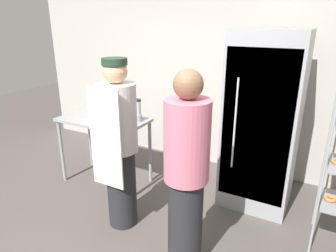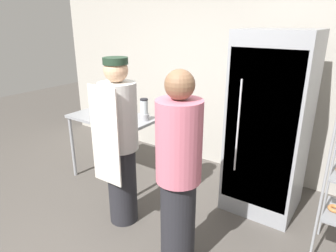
# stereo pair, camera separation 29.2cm
# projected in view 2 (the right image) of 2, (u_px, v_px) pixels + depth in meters

# --- Properties ---
(back_wall) EXTENTS (6.40, 0.12, 2.74)m
(back_wall) POSITION_uv_depth(u_px,v_px,m) (231.00, 74.00, 4.15)
(back_wall) COLOR #ADA89E
(back_wall) RESTS_ON ground_plane
(refrigerator) EXTENTS (0.76, 0.75, 1.99)m
(refrigerator) POSITION_uv_depth(u_px,v_px,m) (269.00, 125.00, 3.24)
(refrigerator) COLOR gray
(refrigerator) RESTS_ON ground_plane
(prep_counter) EXTENTS (1.12, 0.62, 0.89)m
(prep_counter) POSITION_uv_depth(u_px,v_px,m) (113.00, 125.00, 3.92)
(prep_counter) COLOR gray
(prep_counter) RESTS_ON ground_plane
(donut_box) EXTENTS (0.24, 0.23, 0.27)m
(donut_box) POSITION_uv_depth(u_px,v_px,m) (108.00, 117.00, 3.71)
(donut_box) COLOR silver
(donut_box) RESTS_ON prep_counter
(blender_pitcher) EXTENTS (0.12, 0.12, 0.28)m
(blender_pitcher) POSITION_uv_depth(u_px,v_px,m) (144.00, 111.00, 3.70)
(blender_pitcher) COLOR #99999E
(blender_pitcher) RESTS_ON prep_counter
(person_baker) EXTENTS (0.37, 0.39, 1.75)m
(person_baker) POSITION_uv_depth(u_px,v_px,m) (120.00, 142.00, 3.00)
(person_baker) COLOR #232328
(person_baker) RESTS_ON ground_plane
(person_customer) EXTENTS (0.37, 0.37, 1.74)m
(person_customer) POSITION_uv_depth(u_px,v_px,m) (178.00, 175.00, 2.42)
(person_customer) COLOR #232328
(person_customer) RESTS_ON ground_plane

